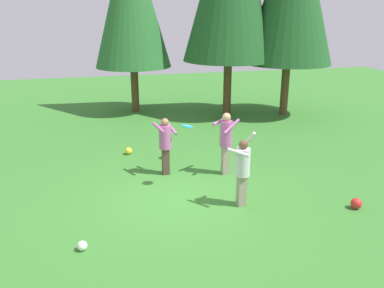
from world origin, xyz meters
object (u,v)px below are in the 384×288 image
Objects in this scene: person_thrower at (242,167)px; ball_orange at (166,154)px; person_bystander at (226,138)px; frisbee at (187,126)px; ball_yellow at (129,151)px; ball_red at (356,203)px; ball_white at (82,246)px; person_catcher at (165,141)px.

person_thrower is 3.81m from ball_orange.
person_bystander reaches higher than frisbee.
ball_orange is at bearing -31.00° from ball_yellow.
person_bystander is at bearing 129.85° from ball_red.
frisbee reaches higher than ball_white.
person_catcher reaches higher than ball_red.
person_catcher is 0.92× the size of person_bystander.
person_bystander reaches higher than person_catcher.
person_bystander is 1.53m from frisbee.
ball_red is (3.91, -3.13, -0.83)m from person_catcher.
ball_orange is 5.70m from ball_red.
ball_red is at bearing -30.63° from frisbee.
ball_red reaches higher than ball_yellow.
person_thrower is at bearing -71.89° from ball_orange.
person_bystander is 3.50m from ball_yellow.
person_catcher is 6.19× the size of ball_orange.
person_thrower is 1.11× the size of person_catcher.
ball_orange is 1.01× the size of ball_red.
ball_yellow is at bearing -69.90° from person_bystander.
person_thrower reaches higher than ball_white.
person_thrower reaches higher than person_bystander.
person_thrower is at bearing -51.99° from frisbee.
ball_yellow is 0.88× the size of ball_red.
frisbee is 2.73m from ball_orange.
person_catcher is 4.13m from ball_white.
person_catcher reaches higher than ball_white.
ball_red is (3.53, -2.09, -1.53)m from frisbee.
person_bystander is at bearing -45.29° from person_thrower.
ball_orange is at bearing -19.90° from person_thrower.
person_catcher is at bearing -41.21° from person_bystander.
person_catcher reaches higher than ball_orange.
person_bystander is at bearing 27.63° from frisbee.
ball_white is (-2.47, -4.57, -0.03)m from ball_orange.
frisbee is 1.30× the size of ball_red.
person_thrower is at bearing -61.81° from ball_yellow.
ball_yellow reaches higher than ball_white.
person_thrower is at bearing 15.98° from ball_white.
person_bystander is 4.97m from ball_white.
frisbee is 1.72× the size of ball_white.
ball_white is (-2.63, -2.31, -1.56)m from frisbee.
person_catcher is 8.29× the size of ball_white.
person_bystander is at bearing -42.26° from ball_yellow.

